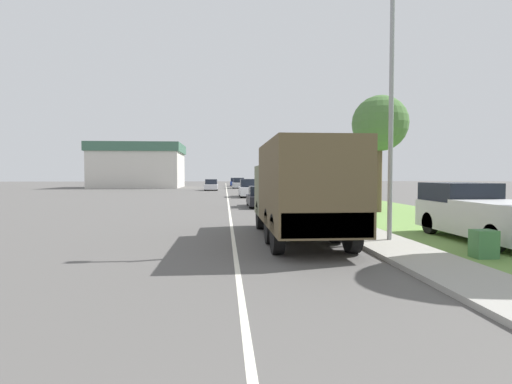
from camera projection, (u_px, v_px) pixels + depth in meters
The scene contains 15 objects.
ground_plane at pixel (227, 196), 39.56m from camera, with size 180.00×180.00×0.00m, color #565451.
lane_centre_stripe at pixel (227, 196), 39.56m from camera, with size 0.12×120.00×0.00m.
sidewalk_right at pixel (272, 195), 39.91m from camera, with size 1.80×120.00×0.12m.
grass_strip_right at pixel (316, 196), 40.26m from camera, with size 7.00×120.00×0.02m.
military_truck at pixel (300, 188), 12.74m from camera, with size 2.33×7.42×3.07m.
car_nearest_ahead at pixel (261, 197), 26.17m from camera, with size 1.73×4.18×1.35m.
car_second_ahead at pixel (249, 189), 38.08m from camera, with size 1.76×4.84×1.70m.
car_third_ahead at pixel (211, 185), 54.07m from camera, with size 1.76×4.15×1.50m.
car_fourth_ahead at pixel (238, 184), 62.72m from camera, with size 1.85×4.85×1.64m.
car_farthest_ahead at pixel (235, 182), 74.35m from camera, with size 1.83×4.40×1.55m.
pickup_truck at pixel (481, 213), 12.67m from camera, with size 2.04×5.12×1.80m.
lamp_post at pixel (385, 86), 11.99m from camera, with size 1.69×0.24×7.93m.
tree_mid_right at pixel (380, 124), 22.10m from camera, with size 3.08×3.08×6.48m.
utility_box at pixel (484, 244), 9.99m from camera, with size 0.55×0.45×0.70m.
building_distant at pixel (139, 166), 65.72m from camera, with size 14.27×11.74×7.16m.
Camera 1 is at (-0.28, 0.39, 2.10)m, focal length 28.00 mm.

